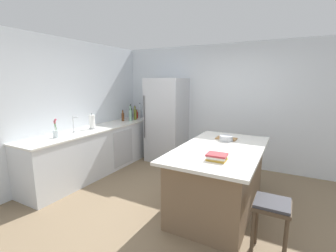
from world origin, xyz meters
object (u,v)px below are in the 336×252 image
object	(u,v)px
kitchen_island	(219,178)
wine_bottle	(131,114)
refrigerator	(167,120)
bar_stool	(272,212)
gin_bottle	(130,115)
syrup_bottle	(123,117)
hot_sauce_bottle	(137,115)
flower_vase	(56,132)
soda_bottle	(140,112)
whiskey_bottle	(135,114)
cutting_board	(226,138)
olive_oil_bottle	(135,114)
mixing_bowl	(226,138)
paper_towel_roll	(92,122)
sink_faucet	(74,124)
cookbook_stack	(217,157)

from	to	relation	value
kitchen_island	wine_bottle	world-z (taller)	wine_bottle
kitchen_island	refrigerator	bearing A→B (deg)	138.15
bar_stool	gin_bottle	distance (m)	3.80
syrup_bottle	bar_stool	bearing A→B (deg)	-28.31
hot_sauce_bottle	flower_vase	bearing A→B (deg)	-89.49
soda_bottle	whiskey_bottle	distance (m)	0.20
flower_vase	cutting_board	world-z (taller)	flower_vase
kitchen_island	bar_stool	world-z (taller)	kitchen_island
soda_bottle	hot_sauce_bottle	xyz separation A→B (m)	(-0.02, -0.09, -0.06)
whiskey_bottle	olive_oil_bottle	distance (m)	0.11
hot_sauce_bottle	bar_stool	bearing A→B (deg)	-34.73
bar_stool	mixing_bowl	world-z (taller)	mixing_bowl
soda_bottle	hot_sauce_bottle	distance (m)	0.12
syrup_bottle	paper_towel_roll	bearing A→B (deg)	-86.84
hot_sauce_bottle	whiskey_bottle	world-z (taller)	whiskey_bottle
sink_faucet	soda_bottle	xyz separation A→B (m)	(0.06, 1.98, -0.01)
olive_oil_bottle	wine_bottle	size ratio (longest dim) A/B	0.89
hot_sauce_bottle	whiskey_bottle	bearing A→B (deg)	-76.09
syrup_bottle	cutting_board	distance (m)	2.64
flower_vase	paper_towel_roll	bearing A→B (deg)	91.58
flower_vase	hot_sauce_bottle	distance (m)	2.30
mixing_bowl	whiskey_bottle	bearing A→B (deg)	156.77
bar_stool	soda_bottle	distance (m)	4.12
bar_stool	whiskey_bottle	distance (m)	4.00
bar_stool	cookbook_stack	world-z (taller)	cookbook_stack
bar_stool	flower_vase	size ratio (longest dim) A/B	1.98
hot_sauce_bottle	mixing_bowl	size ratio (longest dim) A/B	1.10
soda_bottle	hot_sauce_bottle	bearing A→B (deg)	-103.38
refrigerator	flower_vase	world-z (taller)	refrigerator
sink_faucet	whiskey_bottle	bearing A→B (deg)	87.83
soda_bottle	cookbook_stack	world-z (taller)	soda_bottle
wine_bottle	cookbook_stack	bearing A→B (deg)	-34.87
bar_stool	gin_bottle	xyz separation A→B (m)	(-3.24, 1.92, 0.54)
soda_bottle	syrup_bottle	bearing A→B (deg)	-97.87
bar_stool	cookbook_stack	xyz separation A→B (m)	(-0.64, 0.17, 0.43)
paper_towel_roll	cutting_board	world-z (taller)	paper_towel_roll
refrigerator	flower_vase	xyz separation A→B (m)	(-0.86, -2.23, 0.05)
soda_bottle	flower_vase	bearing A→B (deg)	-90.05
bar_stool	hot_sauce_bottle	world-z (taller)	hot_sauce_bottle
soda_bottle	cutting_board	xyz separation A→B (m)	(2.50, -1.15, -0.14)
kitchen_island	soda_bottle	world-z (taller)	soda_bottle
soda_bottle	syrup_bottle	world-z (taller)	soda_bottle
kitchen_island	bar_stool	distance (m)	1.04
olive_oil_bottle	wine_bottle	xyz separation A→B (m)	(-0.06, -0.09, 0.01)
mixing_bowl	soda_bottle	bearing A→B (deg)	153.08
hot_sauce_bottle	olive_oil_bottle	distance (m)	0.22
sink_faucet	syrup_bottle	size ratio (longest dim) A/B	1.15
kitchen_island	cutting_board	size ratio (longest dim) A/B	6.10
olive_oil_bottle	mixing_bowl	world-z (taller)	olive_oil_bottle
whiskey_bottle	bar_stool	bearing A→B (deg)	-33.68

